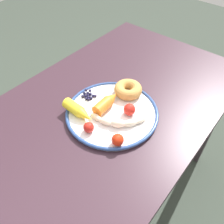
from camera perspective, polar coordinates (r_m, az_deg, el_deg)
ground_plane at (r=1.47m, az=-0.47°, el=-18.08°), size 6.00×6.00×0.00m
dining_table at (r=0.95m, az=-0.69°, el=-1.78°), size 1.16×0.71×0.71m
plate at (r=0.84m, az=-0.00°, el=-0.14°), size 0.33×0.33×0.02m
banana at (r=0.79m, az=1.46°, el=-2.35°), size 0.13×0.17×0.03m
carrot_orange at (r=0.84m, az=-1.28°, el=2.30°), size 0.12×0.05×0.04m
carrot_yellow at (r=0.82m, az=-8.16°, el=0.29°), size 0.04×0.13×0.04m
donut at (r=0.90m, az=3.91°, el=5.48°), size 0.14×0.14×0.04m
blueberry_pile at (r=0.89m, az=-5.77°, el=4.10°), size 0.05×0.05×0.02m
tomato_near at (r=0.77m, az=-5.67°, el=-3.74°), size 0.04×0.04×0.04m
tomato_mid at (r=0.73m, az=1.38°, el=-6.77°), size 0.04×0.04×0.04m
tomato_far at (r=0.82m, az=4.26°, el=0.59°), size 0.04×0.04×0.04m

